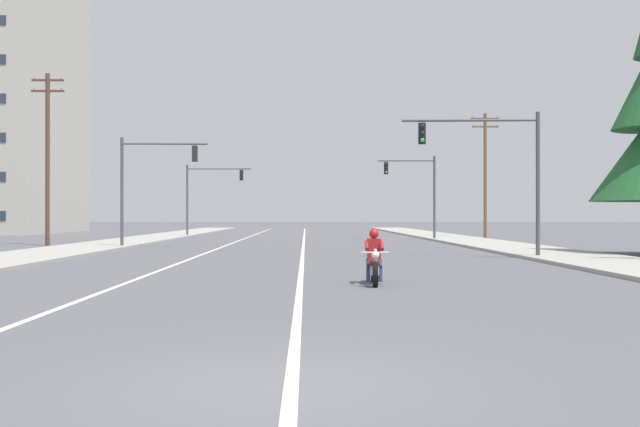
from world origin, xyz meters
TOP-DOWN VIEW (x-y plane):
  - ground_plane at (0.00, 0.00)m, footprint 400.00×400.00m
  - lane_stripe_center at (0.17, 45.00)m, footprint 0.16×100.00m
  - lane_stripe_left at (-4.51, 45.00)m, footprint 0.16×100.00m
  - sidewalk_kerb_right at (11.58, 40.00)m, footprint 4.40×110.00m
  - sidewalk_kerb_left at (-11.58, 40.00)m, footprint 4.40×110.00m
  - motorcycle_with_rider at (2.13, 11.57)m, footprint 0.70×2.19m
  - traffic_signal_near_right at (8.42, 23.12)m, footprint 5.83×0.47m
  - traffic_signal_near_left at (-8.62, 33.70)m, footprint 4.87×0.41m
  - traffic_signal_mid_right at (8.58, 46.17)m, footprint 4.27×0.37m
  - traffic_signal_mid_left at (-8.31, 55.97)m, footprint 5.60×0.37m
  - utility_pole_left_near at (-15.26, 36.86)m, footprint 1.97×0.26m
  - utility_pole_right_far at (14.57, 50.39)m, footprint 2.27×0.26m

SIDE VIEW (x-z plane):
  - ground_plane at x=0.00m, z-range 0.00..0.00m
  - lane_stripe_center at x=0.17m, z-range 0.00..0.01m
  - lane_stripe_left at x=-4.51m, z-range 0.00..0.01m
  - sidewalk_kerb_right at x=11.58m, z-range 0.00..0.14m
  - sidewalk_kerb_left at x=-11.58m, z-range 0.00..0.14m
  - motorcycle_with_rider at x=2.13m, z-range -0.14..1.32m
  - traffic_signal_mid_right at x=8.58m, z-range 0.96..7.16m
  - traffic_signal_near_left at x=-8.62m, z-range 1.00..7.20m
  - traffic_signal_mid_left at x=-8.31m, z-range 1.04..7.24m
  - traffic_signal_near_right at x=8.42m, z-range 1.06..7.26m
  - utility_pole_right_far at x=14.57m, z-range 0.38..10.31m
  - utility_pole_left_near at x=-15.26m, z-range 0.35..10.73m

